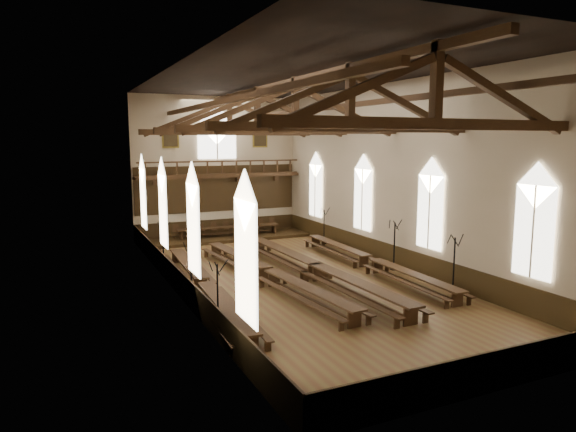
% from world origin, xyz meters
% --- Properties ---
extents(ground, '(26.00, 26.00, 0.00)m').
position_xyz_m(ground, '(0.00, 0.00, 0.00)').
color(ground, brown).
rests_on(ground, ground).
extents(room_walls, '(26.00, 26.00, 26.00)m').
position_xyz_m(room_walls, '(0.00, 0.00, 6.46)').
color(room_walls, '#C0AB91').
rests_on(room_walls, ground).
extents(wainscot_band, '(12.00, 26.00, 1.20)m').
position_xyz_m(wainscot_band, '(0.00, 0.00, 0.60)').
color(wainscot_band, '#33240F').
rests_on(wainscot_band, ground).
extents(side_windows, '(11.85, 19.80, 4.50)m').
position_xyz_m(side_windows, '(-0.00, -0.00, 3.74)').
color(side_windows, white).
rests_on(side_windows, room_walls).
extents(end_window, '(2.80, 0.12, 3.80)m').
position_xyz_m(end_window, '(0.00, 12.90, 7.22)').
color(end_window, white).
rests_on(end_window, room_walls).
extents(minstrels_gallery, '(11.80, 1.24, 3.70)m').
position_xyz_m(minstrels_gallery, '(0.00, 12.66, 3.91)').
color(minstrels_gallery, '#3D2A13').
rests_on(minstrels_gallery, room_walls).
extents(portraits, '(7.75, 0.09, 1.45)m').
position_xyz_m(portraits, '(0.00, 12.90, 7.10)').
color(portraits, olive).
rests_on(portraits, room_walls).
extents(roof_trusses, '(11.70, 25.70, 2.80)m').
position_xyz_m(roof_trusses, '(0.00, -0.00, 8.22)').
color(roof_trusses, '#3D2A13').
rests_on(roof_trusses, room_walls).
extents(refectory_row_a, '(1.82, 14.28, 0.73)m').
position_xyz_m(refectory_row_a, '(-4.97, -0.94, 0.53)').
color(refectory_row_a, '#3D2A13').
rests_on(refectory_row_a, ground).
extents(refectory_row_b, '(2.11, 14.55, 0.76)m').
position_xyz_m(refectory_row_b, '(-1.58, -0.30, 0.55)').
color(refectory_row_b, '#3D2A13').
rests_on(refectory_row_b, ground).
extents(refectory_row_c, '(1.90, 15.13, 0.82)m').
position_xyz_m(refectory_row_c, '(0.84, -0.69, 0.60)').
color(refectory_row_c, '#3D2A13').
rests_on(refectory_row_c, ground).
extents(refectory_row_d, '(1.64, 14.11, 0.71)m').
position_xyz_m(refectory_row_d, '(4.43, -0.20, 0.52)').
color(refectory_row_d, '#3D2A13').
rests_on(refectory_row_d, ground).
extents(dais, '(11.40, 3.08, 0.21)m').
position_xyz_m(dais, '(0.30, 11.40, 0.10)').
color(dais, '#33240F').
rests_on(dais, ground).
extents(high_table, '(7.29, 1.20, 0.68)m').
position_xyz_m(high_table, '(0.30, 11.40, 0.78)').
color(high_table, '#3D2A13').
rests_on(high_table, dais).
extents(high_chairs, '(7.64, 0.44, 0.94)m').
position_xyz_m(high_chairs, '(0.30, 12.11, 0.72)').
color(high_chairs, '#3D2A13').
rests_on(high_chairs, dais).
extents(candelabrum_left_near, '(0.74, 0.76, 2.54)m').
position_xyz_m(candelabrum_left_near, '(-5.55, -4.96, 0.77)').
color(candelabrum_left_near, black).
rests_on(candelabrum_left_near, ground).
extents(candelabrum_left_mid, '(0.73, 0.75, 2.51)m').
position_xyz_m(candelabrum_left_mid, '(-5.55, -1.00, 0.76)').
color(candelabrum_left_mid, black).
rests_on(candelabrum_left_mid, ground).
extents(candelabrum_left_far, '(0.68, 0.77, 2.51)m').
position_xyz_m(candelabrum_left_far, '(-5.55, 5.14, 0.76)').
color(candelabrum_left_far, black).
rests_on(candelabrum_left_far, ground).
extents(candelabrum_right_near, '(0.79, 0.81, 2.70)m').
position_xyz_m(candelabrum_right_near, '(5.55, -5.19, 0.82)').
color(candelabrum_right_near, black).
rests_on(candelabrum_right_near, ground).
extents(candelabrum_right_mid, '(0.75, 0.83, 2.72)m').
position_xyz_m(candelabrum_right_mid, '(5.55, -0.70, 0.83)').
color(candelabrum_right_mid, black).
rests_on(candelabrum_right_mid, ground).
extents(candelabrum_right_far, '(0.67, 0.75, 2.44)m').
position_xyz_m(candelabrum_right_far, '(5.55, 7.08, 0.74)').
color(candelabrum_right_far, black).
rests_on(candelabrum_right_far, ground).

